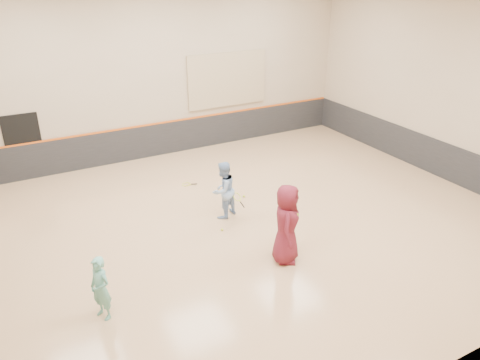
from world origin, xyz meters
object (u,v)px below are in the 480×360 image
girl (101,288)px  young_man (286,224)px  spare_racket (186,184)px  instructor (223,190)px

girl → young_man: (4.28, -0.07, 0.29)m
girl → young_man: young_man is taller
young_man → spare_racket: (-0.47, 5.01, -0.93)m
young_man → spare_racket: young_man is taller
spare_racket → young_man: bearing=-84.7°
spare_racket → girl: bearing=-127.6°
instructor → young_man: bearing=74.0°
instructor → young_man: young_man is taller
instructor → young_man: 2.63m
girl → spare_racket: bearing=115.9°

